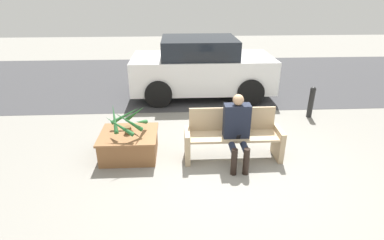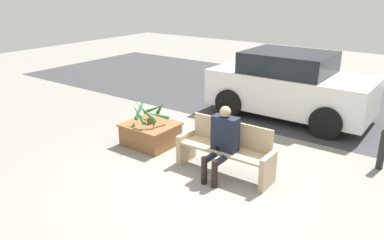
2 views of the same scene
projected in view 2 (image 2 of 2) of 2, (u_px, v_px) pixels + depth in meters
The scene contains 8 objects.
ground_plane at pixel (207, 178), 6.42m from camera, with size 30.00×30.00×0.00m, color gray.
road_surface at pixel (316, 101), 10.65m from camera, with size 20.00×6.00×0.01m, color #38383A.
bench at pixel (226, 149), 6.50m from camera, with size 1.74×0.50×0.91m.
person_seated at pixel (222, 140), 6.25m from camera, with size 0.45×0.64×1.26m.
planter_box at pixel (151, 133), 7.70m from camera, with size 1.03×0.91×0.46m.
potted_plant at pixel (150, 112), 7.52m from camera, with size 0.71×0.73×0.54m.
parked_car at pixel (290, 85), 9.18m from camera, with size 3.86×1.98×1.62m.
bollard_post at pixel (382, 148), 6.63m from camera, with size 0.14×0.14×0.76m.
Camera 2 is at (3.13, -4.77, 3.12)m, focal length 35.00 mm.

